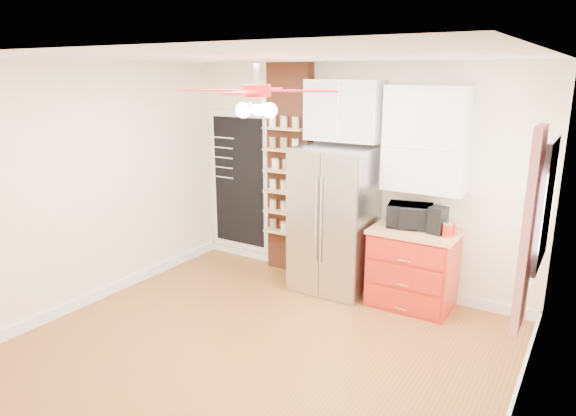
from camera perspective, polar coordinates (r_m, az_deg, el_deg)
The scene contains 21 objects.
floor at distance 5.15m, azimuth -3.05°, elevation -15.21°, with size 4.50×4.50×0.00m, color #955225.
ceiling at distance 4.46m, azimuth -3.55°, elevation 16.36°, with size 4.50×4.50×0.00m, color white.
wall_back at distance 6.32m, azimuth 7.17°, elevation 3.53°, with size 4.50×0.02×2.70m, color #FFF6CD.
wall_front at distance 3.29m, azimuth -23.88°, elevation -8.48°, with size 4.50×0.02×2.70m, color #FFF6CD.
wall_left at distance 6.17m, azimuth -20.70°, elevation 2.38°, with size 0.02×4.00×2.70m, color #FFF6CD.
wall_right at distance 3.86m, azimuth 25.38°, elevation -5.24°, with size 0.02×4.00×2.70m, color #FFF6CD.
chalkboard at distance 7.20m, azimuth -5.40°, elevation 2.94°, with size 0.95×0.05×1.95m.
brick_pillar at distance 6.65m, azimuth 0.20°, elevation 4.20°, with size 0.60×0.16×2.70m, color brown.
fridge at distance 6.13m, azimuth 5.15°, elevation -1.34°, with size 0.90×0.70×1.75m, color #B5B4B9.
upper_glass_cabinet at distance 6.08m, azimuth 6.28°, elevation 10.72°, with size 0.90×0.35×0.70m, color white.
red_cabinet at distance 5.97m, azimuth 13.67°, elevation -6.47°, with size 0.94×0.64×0.90m.
upper_shelf_unit at distance 5.78m, azimuth 15.08°, elevation 7.35°, with size 0.90×0.30×1.15m, color white.
window at distance 4.67m, azimuth 26.77°, elevation 0.49°, with size 0.04×0.75×1.05m, color white.
curtain at distance 4.17m, azimuth 25.18°, elevation -2.33°, with size 0.06×0.40×1.55m, color red.
ceiling_fan at distance 4.46m, azimuth -3.49°, elevation 12.82°, with size 1.40×1.40×0.44m.
toaster_oven at distance 5.87m, azimuth 13.37°, elevation -0.84°, with size 0.48×0.33×0.27m, color black.
coffee_maker at distance 5.71m, azimuth 16.31°, elevation -1.32°, with size 0.16×0.18×0.30m, color black.
canister_left at distance 5.65m, azimuth 17.25°, elevation -2.42°, with size 0.09×0.09×0.14m, color red.
canister_right at distance 5.75m, azimuth 17.62°, elevation -2.10°, with size 0.10×0.10×0.15m, color red.
pantry_jar_oats at distance 6.60m, azimuth -1.40°, elevation 4.91°, with size 0.10×0.10×0.13m, color beige.
pantry_jar_beans at distance 6.48m, azimuth -0.20°, elevation 4.73°, with size 0.09×0.09×0.13m, color #906949.
Camera 1 is at (2.57, -3.65, 2.58)m, focal length 32.00 mm.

